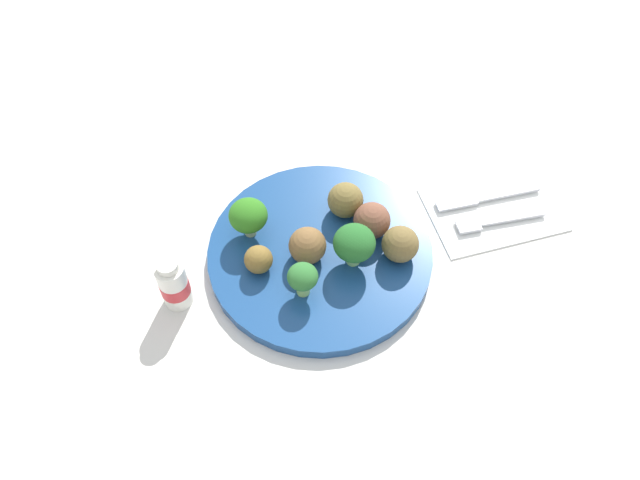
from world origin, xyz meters
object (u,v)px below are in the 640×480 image
object	(u,v)px
knife	(483,197)
broccoli_floret_back_right	(248,216)
plate	(320,253)
fork	(494,218)
broccoli_floret_back_left	(303,278)
meatball_back_right	(400,244)
broccoli_floret_mid_left	(354,244)
meatball_back_left	(345,200)
napkin	(493,209)
meatball_center	(372,221)
meatball_far_rim	(307,246)
yogurt_bottle	(174,284)
meatball_front_right	(258,260)

from	to	relation	value
knife	broccoli_floret_back_right	bearing A→B (deg)	-0.89
plate	fork	size ratio (longest dim) A/B	2.33
broccoli_floret_back_left	meatball_back_right	world-z (taller)	broccoli_floret_back_left
meatball_back_right	broccoli_floret_mid_left	bearing A→B (deg)	-3.70
meatball_back_left	broccoli_floret_back_right	bearing A→B (deg)	3.20
broccoli_floret_mid_left	napkin	world-z (taller)	broccoli_floret_mid_left
plate	broccoli_floret_back_right	world-z (taller)	broccoli_floret_back_right
meatball_back_left	fork	xyz separation A→B (m)	(-0.19, 0.05, -0.03)
broccoli_floret_mid_left	napkin	xyz separation A→B (m)	(-0.21, -0.05, -0.05)
meatball_back_right	napkin	size ratio (longest dim) A/B	0.27
plate	broccoli_floret_back_left	distance (m)	0.07
plate	meatball_back_right	world-z (taller)	meatball_back_right
meatball_center	broccoli_floret_back_left	bearing A→B (deg)	33.52
broccoli_floret_mid_left	meatball_far_rim	size ratio (longest dim) A/B	1.27
yogurt_bottle	meatball_front_right	bearing A→B (deg)	-172.45
fork	meatball_center	bearing A→B (deg)	-2.96
meatball_far_rim	meatball_center	size ratio (longest dim) A/B	0.99
meatball_far_rim	meatball_front_right	xyz separation A→B (m)	(0.06, 0.00, -0.01)
fork	yogurt_bottle	size ratio (longest dim) A/B	1.53
meatball_back_right	meatball_back_left	xyz separation A→B (m)	(0.05, -0.08, 0.00)
meatball_back_right	meatball_back_left	size ratio (longest dim) A/B	0.99
fork	meatball_front_right	bearing A→B (deg)	2.49
broccoli_floret_back_right	meatball_back_left	bearing A→B (deg)	-176.80
broccoli_floret_back_right	meatball_center	bearing A→B (deg)	167.85
meatball_back_left	napkin	xyz separation A→B (m)	(-0.20, 0.03, -0.04)
broccoli_floret_mid_left	yogurt_bottle	world-z (taller)	yogurt_bottle
meatball_center	knife	world-z (taller)	meatball_center
meatball_far_rim	meatball_back_right	xyz separation A→B (m)	(-0.11, 0.02, -0.00)
meatball_back_right	fork	xyz separation A→B (m)	(-0.14, -0.03, -0.03)
broccoli_floret_back_left	knife	size ratio (longest dim) A/B	0.33
meatball_back_right	fork	world-z (taller)	meatball_back_right
broccoli_floret_mid_left	meatball_back_left	world-z (taller)	broccoli_floret_mid_left
broccoli_floret_back_right	plate	bearing A→B (deg)	150.92
meatball_back_left	knife	size ratio (longest dim) A/B	0.32
meatball_center	napkin	bearing A→B (deg)	-176.92
meatball_center	knife	size ratio (longest dim) A/B	0.32
broccoli_floret_back_right	meatball_back_left	world-z (taller)	broccoli_floret_back_right
meatball_back_right	napkin	distance (m)	0.16
meatball_far_rim	meatball_back_left	size ratio (longest dim) A/B	1.00
broccoli_floret_back_right	meatball_center	size ratio (longest dim) A/B	1.19
broccoli_floret_back_left	plate	bearing A→B (deg)	-120.91
broccoli_floret_back_left	meatball_far_rim	distance (m)	0.05
meatball_center	yogurt_bottle	bearing A→B (deg)	8.16
broccoli_floret_mid_left	meatball_front_right	distance (m)	0.12
meatball_back_left	fork	world-z (taller)	meatball_back_left
plate	meatball_back_left	xyz separation A→B (m)	(-0.04, -0.05, 0.03)
knife	meatball_back_left	bearing A→B (deg)	-3.59
meatball_far_rim	fork	xyz separation A→B (m)	(-0.25, -0.01, -0.03)
meatball_far_rim	yogurt_bottle	world-z (taller)	yogurt_bottle
broccoli_floret_mid_left	broccoli_floret_back_left	world-z (taller)	broccoli_floret_mid_left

